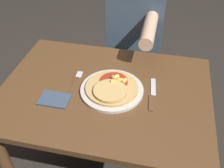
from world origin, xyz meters
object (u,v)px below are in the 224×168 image
(dining_table, at_px, (105,110))
(plate, at_px, (112,89))
(fork, at_px, (76,81))
(person_diner, at_px, (135,34))
(pizza, at_px, (112,87))
(knife, at_px, (152,94))

(dining_table, xyz_separation_m, plate, (0.03, 0.00, 0.14))
(dining_table, relative_size, fork, 5.52)
(person_diner, bearing_deg, pizza, -92.32)
(plate, bearing_deg, dining_table, -175.69)
(fork, xyz_separation_m, person_diner, (0.21, 0.55, -0.03))
(dining_table, bearing_deg, fork, 168.49)
(dining_table, height_order, knife, knife)
(plate, xyz_separation_m, pizza, (0.00, -0.00, 0.02))
(plate, distance_m, pizza, 0.02)
(plate, relative_size, pizza, 1.20)
(knife, bearing_deg, pizza, -175.33)
(pizza, xyz_separation_m, knife, (0.18, 0.01, -0.02))
(plate, bearing_deg, pizza, -78.06)
(pizza, bearing_deg, person_diner, 87.68)
(plate, height_order, fork, plate)
(knife, height_order, person_diner, person_diner)
(dining_table, xyz_separation_m, knife, (0.22, 0.01, 0.14))
(knife, distance_m, person_diner, 0.59)
(plate, height_order, pizza, pizza)
(knife, bearing_deg, fork, 177.27)
(dining_table, bearing_deg, knife, 3.39)
(knife, bearing_deg, dining_table, -176.61)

